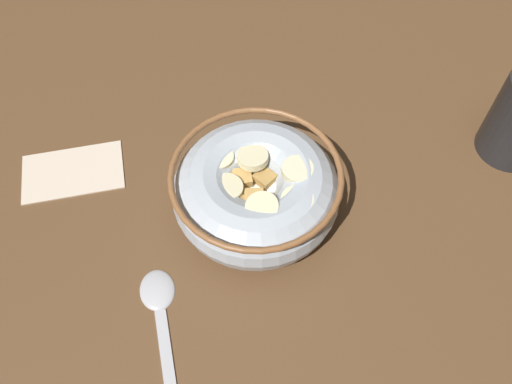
% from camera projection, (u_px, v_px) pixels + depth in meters
% --- Properties ---
extents(ground_plane, '(1.16, 1.16, 0.02)m').
position_uv_depth(ground_plane, '(256.00, 213.00, 0.54)').
color(ground_plane, brown).
extents(cereal_bowl, '(0.16, 0.16, 0.06)m').
position_uv_depth(cereal_bowl, '(256.00, 190.00, 0.50)').
color(cereal_bowl, '#B2BCC6').
rests_on(cereal_bowl, ground_plane).
extents(spoon, '(0.08, 0.15, 0.01)m').
position_uv_depth(spoon, '(160.00, 312.00, 0.47)').
color(spoon, '#B7B7BC').
rests_on(spoon, ground_plane).
extents(folded_napkin, '(0.12, 0.10, 0.00)m').
position_uv_depth(folded_napkin, '(73.00, 171.00, 0.55)').
color(folded_napkin, beige).
rests_on(folded_napkin, ground_plane).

